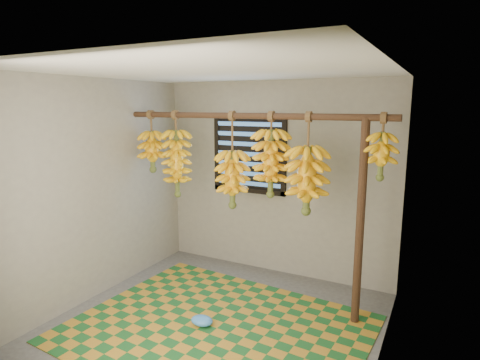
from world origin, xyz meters
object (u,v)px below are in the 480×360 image
Objects in this scene: woven_mat at (217,329)px; banana_bunch_b at (177,163)px; banana_bunch_e at (307,180)px; banana_bunch_a at (152,151)px; banana_bunch_f at (381,156)px; banana_bunch_c at (232,179)px; plastic_bag at (202,321)px; banana_bunch_d at (271,163)px; support_post at (360,225)px.

banana_bunch_b is at bearing 142.27° from woven_mat.
banana_bunch_e is at bearing 50.62° from woven_mat.
woven_mat is 2.17m from banana_bunch_a.
banana_bunch_b is 2.26m from banana_bunch_f.
banana_bunch_e is 0.74m from banana_bunch_f.
banana_bunch_b is at bearing -180.00° from banana_bunch_c.
woven_mat is at bearing -129.38° from banana_bunch_e.
banana_bunch_b is 1.57m from banana_bunch_e.
banana_bunch_d is at bearing 63.60° from plastic_bag.
banana_bunch_b is at bearing -0.00° from banana_bunch_a.
banana_bunch_f is (1.29, 0.74, 1.66)m from woven_mat.
woven_mat is 2.23m from banana_bunch_f.
banana_bunch_b is at bearing -180.00° from banana_bunch_f.
banana_bunch_d is 1.44× the size of banana_bunch_f.
plastic_bag is at bearing -33.27° from banana_bunch_a.
support_post is at bearing 0.00° from banana_bunch_d.
plastic_bag is at bearing -152.32° from banana_bunch_f.
banana_bunch_e is 1.66× the size of banana_bunch_f.
support_post is 1.99× the size of banana_bunch_e.
banana_bunch_e is (1.57, 0.00, -0.06)m from banana_bunch_b.
banana_bunch_c is (-0.23, 0.74, 1.32)m from woven_mat.
banana_bunch_e and banana_bunch_f have the same top height.
plastic_bag reaches higher than woven_mat.
banana_bunch_d is at bearing 180.00° from support_post.
support_post is 1.92× the size of banana_bunch_c.
woven_mat is (-1.14, -0.74, -0.99)m from support_post.
plastic_bag is 0.31× the size of banana_bunch_a.
banana_bunch_a is 0.72× the size of banana_bunch_e.
banana_bunch_a is 0.38m from banana_bunch_b.
banana_bunch_c is at bearing 180.00° from banana_bunch_e.
banana_bunch_a is at bearing 180.00° from support_post.
banana_bunch_e is (1.93, 0.00, -0.19)m from banana_bunch_a.
banana_bunch_f is at bearing 0.00° from banana_bunch_b.
banana_bunch_d is 0.41m from banana_bunch_e.
banana_bunch_b is at bearing -180.00° from support_post.
banana_bunch_d is at bearing 73.43° from woven_mat.
banana_bunch_a reaches higher than woven_mat.
banana_bunch_c is at bearing 95.29° from plastic_bag.
banana_bunch_a is at bearing 180.00° from banana_bunch_d.
banana_bunch_e is at bearing 180.00° from banana_bunch_f.
banana_bunch_e is at bearing 180.00° from support_post.
banana_bunch_d is (1.54, 0.00, -0.04)m from banana_bunch_a.
plastic_bag is 0.23× the size of banana_bunch_b.
banana_bunch_f is (0.15, 0.00, 0.66)m from support_post.
banana_bunch_a and banana_bunch_e have the same top height.
woven_mat is 11.96× the size of plastic_bag.
banana_bunch_b is at bearing -180.00° from banana_bunch_e.
banana_bunch_b is at bearing 136.56° from plastic_bag.
banana_bunch_c is 1.72× the size of banana_bunch_f.
banana_bunch_c is 1.56m from banana_bunch_f.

